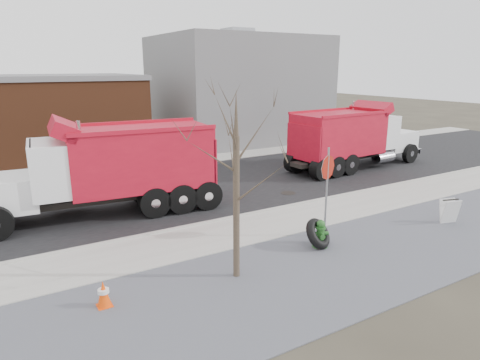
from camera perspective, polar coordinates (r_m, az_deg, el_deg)
ground at (r=15.97m, az=4.75°, el=-6.23°), size 120.00×120.00×0.00m
gravel_verge at (r=13.52m, az=13.53°, el=-10.62°), size 60.00×5.00×0.03m
sidewalk at (r=16.15m, az=4.23°, el=-5.86°), size 60.00×2.50×0.06m
curb at (r=17.16m, az=1.74°, el=-4.47°), size 60.00×0.15×0.11m
road at (r=21.14m, az=-5.21°, el=-0.90°), size 60.00×9.40×0.02m
far_sidewalk at (r=26.24m, az=-10.64°, el=2.07°), size 60.00×2.00×0.06m
building_grey at (r=34.96m, az=-0.33°, el=12.05°), size 12.00×10.00×8.00m
bare_tree at (r=11.24m, az=-0.51°, el=2.32°), size 3.20×3.20×5.20m
fire_hydrant at (r=14.27m, az=10.67°, el=-7.20°), size 0.53×0.53×0.95m
truck_tire at (r=14.26m, az=10.35°, el=-7.07°), size 1.30×1.17×1.05m
stop_sign at (r=14.66m, az=11.56°, el=0.30°), size 0.82×0.32×3.16m
sandwich_board at (r=17.90m, az=26.13°, el=-3.73°), size 0.76×0.60×0.93m
traffic_cone_near at (r=11.34m, az=-17.73°, el=-14.28°), size 0.36×0.36×0.70m
dump_truck_red_a at (r=25.51m, az=14.86°, el=5.72°), size 9.33×3.08×3.72m
dump_truck_red_b at (r=17.48m, az=-17.10°, el=1.81°), size 9.42×3.47×3.90m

